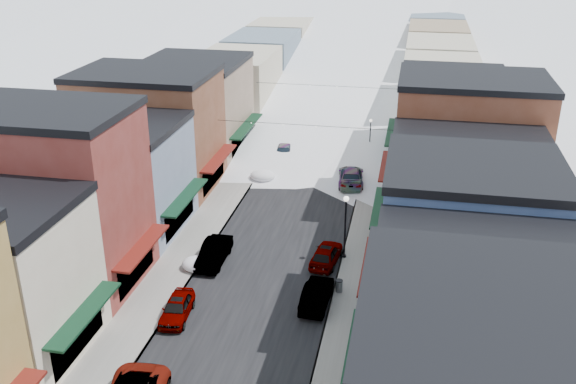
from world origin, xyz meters
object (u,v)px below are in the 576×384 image
at_px(car_green_sedan, 317,294).
at_px(trash_can, 339,286).
at_px(streetlamp_near, 345,219).
at_px(car_dark_hatch, 214,253).
at_px(car_silver_sedan, 177,308).

height_order(car_green_sedan, trash_can, car_green_sedan).
relative_size(car_green_sedan, trash_can, 5.32).
bearing_deg(car_green_sedan, streetlamp_near, -97.51).
bearing_deg(car_green_sedan, car_dark_hatch, -24.40).
bearing_deg(car_dark_hatch, trash_can, -14.93).
xyz_separation_m(car_silver_sedan, car_green_sedan, (8.44, 3.20, 0.06)).
relative_size(car_silver_sedan, trash_can, 4.73).
bearing_deg(streetlamp_near, trash_can, -87.46).
xyz_separation_m(trash_can, streetlamp_near, (-0.22, 4.88, 2.66)).
height_order(car_silver_sedan, streetlamp_near, streetlamp_near).
distance_m(car_silver_sedan, streetlamp_near, 13.81).
height_order(car_dark_hatch, trash_can, car_dark_hatch).
height_order(car_green_sedan, streetlamp_near, streetlamp_near).
xyz_separation_m(car_silver_sedan, trash_can, (9.72, 4.81, -0.11)).
bearing_deg(car_silver_sedan, car_green_sedan, 15.83).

